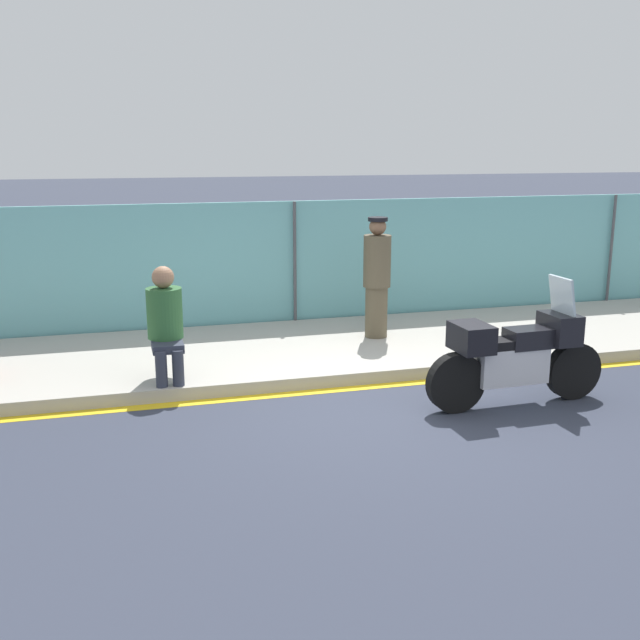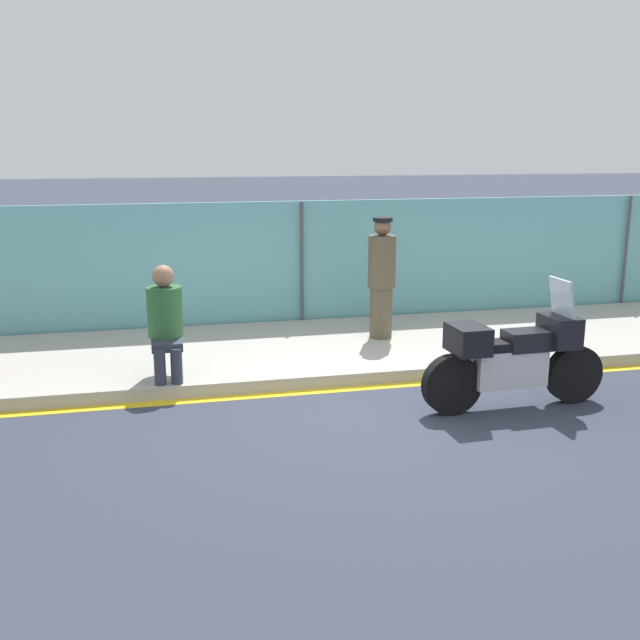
{
  "view_description": "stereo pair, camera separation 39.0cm",
  "coord_description": "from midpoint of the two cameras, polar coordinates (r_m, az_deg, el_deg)",
  "views": [
    {
      "loc": [
        -2.72,
        -7.41,
        2.88
      ],
      "look_at": [
        -0.3,
        1.24,
        0.76
      ],
      "focal_mm": 42.0,
      "sensor_mm": 36.0,
      "label": 1
    },
    {
      "loc": [
        -2.35,
        -7.51,
        2.88
      ],
      "look_at": [
        -0.3,
        1.24,
        0.76
      ],
      "focal_mm": 42.0,
      "sensor_mm": 36.0,
      "label": 2
    }
  ],
  "objects": [
    {
      "name": "officer_standing",
      "position": [
        10.66,
        5.76,
        3.27
      ],
      "size": [
        0.39,
        0.39,
        1.72
      ],
      "color": "brown",
      "rests_on": "sidewalk"
    },
    {
      "name": "storefront_fence",
      "position": [
        11.77,
        -0.53,
        4.15
      ],
      "size": [
        40.37,
        0.17,
        2.02
      ],
      "color": "#6BB2B7",
      "rests_on": "ground_plane"
    },
    {
      "name": "curb_paint_stripe",
      "position": [
        9.06,
        3.83,
        -5.24
      ],
      "size": [
        42.49,
        0.18,
        0.01
      ],
      "color": "gold",
      "rests_on": "ground_plane"
    },
    {
      "name": "sidewalk",
      "position": [
        10.48,
        1.35,
        -2.21
      ],
      "size": [
        42.49,
        2.95,
        0.16
      ],
      "color": "#ADA89E",
      "rests_on": "ground_plane"
    },
    {
      "name": "motorcycle",
      "position": [
        8.57,
        15.83,
        -2.8
      ],
      "size": [
        2.17,
        0.54,
        1.44
      ],
      "rotation": [
        0.0,
        0.0,
        0.03
      ],
      "color": "black",
      "rests_on": "ground_plane"
    },
    {
      "name": "ground_plane",
      "position": [
        8.39,
        5.33,
        -6.85
      ],
      "size": [
        120.0,
        120.0,
        0.0
      ],
      "primitive_type": "plane",
      "color": "#333847"
    },
    {
      "name": "person_seated_on_curb",
      "position": [
        9.01,
        -10.51,
        0.3
      ],
      "size": [
        0.42,
        0.7,
        1.33
      ],
      "color": "#2D3342",
      "rests_on": "sidewalk"
    }
  ]
}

